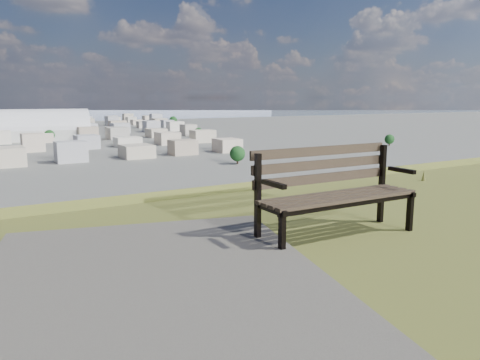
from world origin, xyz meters
TOP-DOWN VIEW (x-y plane):
  - park_bench at (-1.19, 1.53)m, footprint 1.77×0.59m
  - gravel_patch at (-3.35, 0.92)m, footprint 3.48×4.29m
  - arena at (36.13, 316.57)m, footprint 62.68×31.42m

SIDE VIEW (x-z plane):
  - arena at x=36.13m, z-range -6.74..18.77m
  - gravel_patch at x=-3.35m, z-range 25.00..25.07m
  - park_bench at x=-1.19m, z-range 25.06..25.98m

